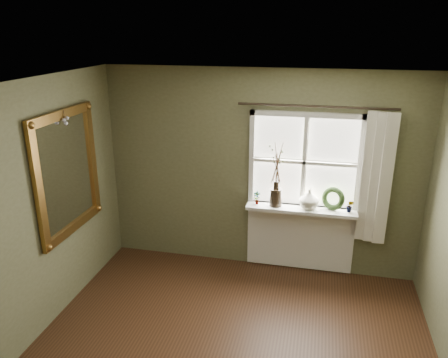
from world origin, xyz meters
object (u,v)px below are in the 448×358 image
object	(u,v)px
cream_vase	(309,199)
wreath	(333,201)
gilt_mirror	(68,172)
dark_jug	(276,197)

from	to	relation	value
cream_vase	wreath	size ratio (longest dim) A/B	0.86
gilt_mirror	cream_vase	bearing A→B (deg)	21.67
cream_vase	gilt_mirror	distance (m)	2.84
dark_jug	gilt_mirror	world-z (taller)	gilt_mirror
cream_vase	gilt_mirror	world-z (taller)	gilt_mirror
dark_jug	wreath	size ratio (longest dim) A/B	0.77
dark_jug	wreath	xyz separation A→B (m)	(0.70, 0.04, -0.00)
wreath	gilt_mirror	distance (m)	3.12
cream_vase	gilt_mirror	xyz separation A→B (m)	(-2.60, -1.03, 0.49)
cream_vase	wreath	xyz separation A→B (m)	(0.29, 0.04, -0.02)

